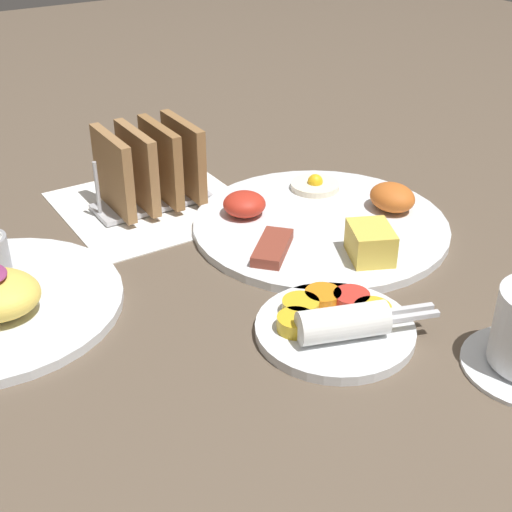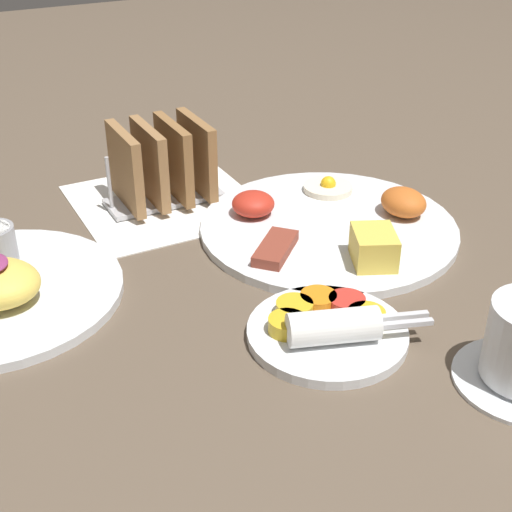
{
  "view_description": "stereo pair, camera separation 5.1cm",
  "coord_description": "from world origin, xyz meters",
  "views": [
    {
      "loc": [
        0.6,
        -0.3,
        0.4
      ],
      "look_at": [
        0.06,
        0.05,
        0.03
      ],
      "focal_mm": 50.0,
      "sensor_mm": 36.0,
      "label": 1
    },
    {
      "loc": [
        0.63,
        -0.25,
        0.4
      ],
      "look_at": [
        0.06,
        0.05,
        0.03
      ],
      "focal_mm": 50.0,
      "sensor_mm": 36.0,
      "label": 2
    }
  ],
  "objects": [
    {
      "name": "ground_plane",
      "position": [
        0.0,
        0.0,
        0.0
      ],
      "size": [
        3.0,
        3.0,
        0.0
      ],
      "primitive_type": "plane",
      "color": "brown"
    },
    {
      "name": "napkin_flat",
      "position": [
        -0.16,
        0.03,
        0.0
      ],
      "size": [
        0.22,
        0.22,
        0.0
      ],
      "color": "white",
      "rests_on": "ground_plane"
    },
    {
      "name": "plate_breakfast",
      "position": [
        0.0,
        0.18,
        0.01
      ],
      "size": [
        0.31,
        0.31,
        0.05
      ],
      "color": "white",
      "rests_on": "ground_plane"
    },
    {
      "name": "plate_condiments",
      "position": [
        0.18,
        0.06,
        0.01
      ],
      "size": [
        0.15,
        0.16,
        0.04
      ],
      "color": "white",
      "rests_on": "ground_plane"
    },
    {
      "name": "toast_rack",
      "position": [
        -0.16,
        0.03,
        0.05
      ],
      "size": [
        0.1,
        0.15,
        0.1
      ],
      "color": "#B7B7BC",
      "rests_on": "ground_plane"
    }
  ]
}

